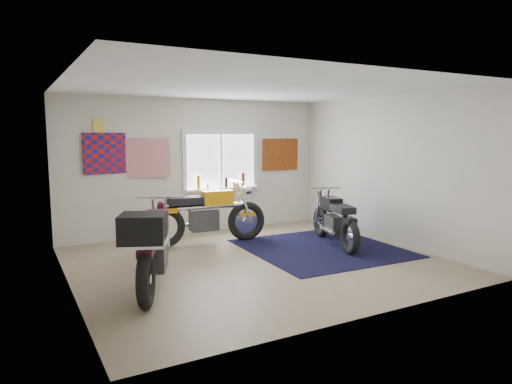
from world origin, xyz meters
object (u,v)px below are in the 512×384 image
navy_rug (321,248)px  black_chrome_bike (335,221)px  yellow_triumph (206,216)px  maroon_tourer (152,246)px

navy_rug → black_chrome_bike: bearing=14.4°
navy_rug → black_chrome_bike: black_chrome_bike is taller
yellow_triumph → black_chrome_bike: yellow_triumph is taller
yellow_triumph → black_chrome_bike: size_ratio=1.19×
navy_rug → yellow_triumph: (-1.64, 1.31, 0.50)m
yellow_triumph → black_chrome_bike: bearing=-25.9°
navy_rug → maroon_tourer: maroon_tourer is taller
navy_rug → black_chrome_bike: size_ratio=1.35×
yellow_triumph → maroon_tourer: (-1.58, -2.04, 0.08)m
black_chrome_bike → navy_rug: bearing=120.2°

